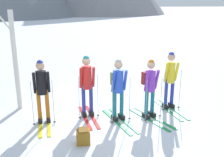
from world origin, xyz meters
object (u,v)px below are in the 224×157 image
at_px(skier_in_red, 87,82).
at_px(skier_in_yellow, 170,78).
at_px(skier_in_black, 42,88).
at_px(birch_tree_slender, 15,60).
at_px(backpack_on_snow_front, 83,137).
at_px(skier_in_purple, 150,86).
at_px(skier_in_blue, 118,86).

xyz_separation_m(skier_in_red, skier_in_yellow, (2.57, 0.03, -0.03)).
relative_size(skier_in_black, skier_in_red, 0.98).
bearing_deg(skier_in_black, birch_tree_slender, 123.24).
bearing_deg(backpack_on_snow_front, skier_in_purple, 28.12).
bearing_deg(skier_in_black, skier_in_blue, -7.89).
relative_size(skier_in_black, birch_tree_slender, 0.59).
distance_m(skier_in_blue, skier_in_purple, 0.91).
distance_m(skier_in_black, backpack_on_snow_front, 1.88).
height_order(skier_in_black, skier_in_purple, skier_in_black).
xyz_separation_m(skier_in_black, skier_in_blue, (2.05, -0.28, -0.01)).
xyz_separation_m(skier_in_black, backpack_on_snow_front, (0.95, -1.40, -0.83)).
relative_size(skier_in_black, backpack_on_snow_front, 4.69).
bearing_deg(backpack_on_snow_front, skier_in_blue, 45.36).
bearing_deg(skier_in_red, skier_in_purple, -15.84).
xyz_separation_m(skier_in_black, skier_in_yellow, (3.80, 0.20, -0.01)).
bearing_deg(backpack_on_snow_front, birch_tree_slender, 123.68).
distance_m(skier_in_purple, skier_in_yellow, 0.99).
bearing_deg(skier_in_yellow, skier_in_red, -179.32).
distance_m(skier_in_black, skier_in_blue, 2.07).
xyz_separation_m(skier_in_blue, backpack_on_snow_front, (-1.10, -1.11, -0.81)).
height_order(skier_in_red, skier_in_blue, skier_in_red).
bearing_deg(skier_in_black, skier_in_purple, -6.22).
bearing_deg(birch_tree_slender, backpack_on_snow_front, -56.32).
xyz_separation_m(skier_in_red, skier_in_blue, (0.81, -0.45, -0.03)).
height_order(skier_in_blue, birch_tree_slender, birch_tree_slender).
distance_m(skier_in_blue, birch_tree_slender, 3.26).
bearing_deg(skier_in_purple, skier_in_yellow, 31.53).
bearing_deg(skier_in_yellow, skier_in_blue, -164.73).
xyz_separation_m(skier_in_blue, skier_in_purple, (0.91, -0.04, -0.03)).
xyz_separation_m(skier_in_purple, skier_in_yellow, (0.85, 0.52, 0.03)).
height_order(skier_in_black, backpack_on_snow_front, skier_in_black).
bearing_deg(skier_in_yellow, backpack_on_snow_front, -150.85).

